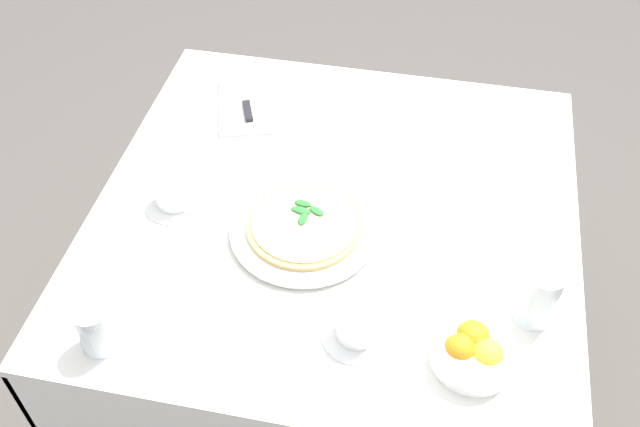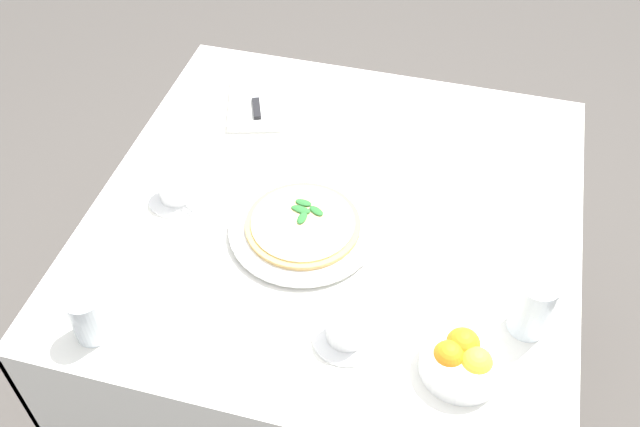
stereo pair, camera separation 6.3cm
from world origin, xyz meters
TOP-DOWN VIEW (x-y plane):
  - ground_plane at (0.00, 0.00)m, footprint 8.00×8.00m
  - dining_table at (0.00, 0.00)m, footprint 1.03×1.03m
  - pizza_plate at (-0.08, 0.05)m, footprint 0.31×0.31m
  - pizza at (-0.08, 0.05)m, footprint 0.24×0.24m
  - coffee_cup_back_corner at (-0.32, -0.10)m, footprint 0.13×0.13m
  - coffee_cup_left_edge at (-0.06, 0.34)m, footprint 0.13×0.13m
  - water_glass_far_right at (-0.43, 0.36)m, footprint 0.07×0.07m
  - water_glass_near_left at (-0.21, -0.42)m, footprint 0.07×0.07m
  - napkin_folded at (0.30, 0.28)m, footprint 0.25×0.19m
  - dinner_knife at (0.30, 0.28)m, footprint 0.19×0.09m
  - citrus_bowl at (-0.33, -0.31)m, footprint 0.15×0.15m

SIDE VIEW (x-z plane):
  - ground_plane at x=0.00m, z-range 0.00..0.00m
  - dining_table at x=0.00m, z-range 0.23..0.98m
  - napkin_folded at x=0.30m, z-range 0.75..0.77m
  - pizza_plate at x=-0.08m, z-range 0.75..0.77m
  - dinner_knife at x=0.30m, z-range 0.77..0.78m
  - pizza at x=-0.08m, z-range 0.76..0.78m
  - citrus_bowl at x=-0.33m, z-range 0.74..0.81m
  - coffee_cup_left_edge at x=-0.06m, z-range 0.74..0.81m
  - coffee_cup_back_corner at x=-0.32m, z-range 0.74..0.81m
  - water_glass_far_right at x=-0.43m, z-range 0.74..0.85m
  - water_glass_near_left at x=-0.21m, z-range 0.74..0.87m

